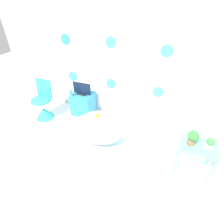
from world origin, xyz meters
TOP-DOWN VIEW (x-y plane):
  - ground_plane at (0.00, 0.00)m, footprint 12.00×12.00m
  - wall_back_dotted at (-0.00, 1.97)m, footprint 5.14×0.05m
  - rug at (0.02, 0.89)m, footprint 1.03×0.65m
  - bathtub at (0.05, 1.01)m, footprint 0.91×0.55m
  - rubber_duck at (0.08, 1.03)m, footprint 0.07×0.08m
  - chair at (-1.32, 1.26)m, footprint 0.41×0.41m
  - tv_cabinet at (-0.61, 1.71)m, footprint 0.45×0.42m
  - tv at (-0.61, 1.71)m, footprint 0.40×0.12m
  - vase at (-0.78, 1.55)m, footprint 0.07×0.07m
  - side_table at (1.69, 0.92)m, footprint 0.51×0.38m
  - potted_plant_left at (1.57, 0.90)m, footprint 0.15×0.15m
  - potted_plant_right at (1.80, 0.92)m, footprint 0.11×0.11m

SIDE VIEW (x-z plane):
  - ground_plane at x=0.00m, z-range 0.00..0.00m
  - rug at x=0.02m, z-range 0.00..0.01m
  - tv_cabinet at x=-0.61m, z-range 0.00..0.48m
  - bathtub at x=0.05m, z-range 0.00..0.52m
  - chair at x=-1.32m, z-range -0.14..0.69m
  - side_table at x=1.69m, z-range 0.17..0.72m
  - vase at x=-0.78m, z-range 0.47..0.62m
  - rubber_duck at x=0.08m, z-range 0.52..0.60m
  - tv at x=-0.61m, z-range 0.46..0.73m
  - potted_plant_right at x=1.80m, z-range 0.55..0.72m
  - potted_plant_left at x=1.57m, z-range 0.56..0.79m
  - wall_back_dotted at x=0.00m, z-range 0.00..2.60m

